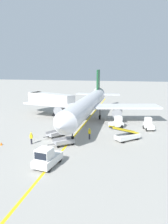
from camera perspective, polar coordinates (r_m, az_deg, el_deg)
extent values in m
plane|color=#9E9B93|center=(31.74, -7.09, -7.50)|extent=(300.00, 300.00, 0.00)
cube|color=yellow|center=(35.72, -1.53, -5.20)|extent=(2.45, 79.98, 0.01)
cylinder|color=silver|center=(41.54, 0.99, 2.10)|extent=(4.11, 30.08, 3.30)
cone|color=silver|center=(26.20, -5.96, -3.74)|extent=(3.30, 2.49, 3.23)
cone|color=silver|center=(57.50, 4.19, 5.18)|extent=(3.21, 2.88, 3.14)
cube|color=silver|center=(42.32, 11.39, 1.50)|extent=(13.67, 7.32, 0.36)
cylinder|color=gray|center=(41.57, 9.05, 0.00)|extent=(1.99, 3.25, 1.90)
cube|color=silver|center=(45.05, -8.03, 2.23)|extent=(13.58, 6.69, 0.36)
cylinder|color=gray|center=(43.76, -6.43, 0.66)|extent=(1.99, 3.25, 1.90)
cube|color=#19592D|center=(54.83, 3.89, 8.69)|extent=(0.39, 4.01, 5.20)
cube|color=silver|center=(54.39, 6.91, 4.75)|extent=(5.49, 3.03, 0.24)
cube|color=silver|center=(55.27, 0.69, 4.94)|extent=(5.41, 2.77, 0.24)
cylinder|color=#4C4C51|center=(31.05, -3.19, -4.84)|extent=(0.20, 0.20, 3.12)
cylinder|color=black|center=(31.44, -3.16, -7.08)|extent=(0.36, 0.57, 0.56)
cylinder|color=#4C4C51|center=(43.47, 4.34, -0.03)|extent=(0.20, 0.20, 3.12)
cylinder|color=black|center=(43.71, 4.31, -1.41)|extent=(0.38, 0.97, 0.96)
cylinder|color=#4C4C51|center=(44.27, -1.31, 0.22)|extent=(0.20, 0.20, 3.12)
cylinder|color=black|center=(44.50, -1.30, -1.14)|extent=(0.38, 0.97, 0.96)
cube|color=black|center=(27.96, -4.71, -1.98)|extent=(2.83, 1.08, 0.60)
cube|color=beige|center=(48.25, -8.87, 3.50)|extent=(12.03, 7.21, 2.50)
cylinder|color=beige|center=(52.49, -13.19, 3.99)|extent=(3.20, 3.20, 2.50)
cylinder|color=#59595B|center=(47.39, -7.27, 0.42)|extent=(0.56, 0.56, 2.35)
cube|color=#333338|center=(47.58, -7.24, -0.67)|extent=(1.80, 1.40, 0.50)
cube|color=silver|center=(23.74, -9.80, -12.61)|extent=(2.32, 3.80, 0.80)
cube|color=silver|center=(22.87, -10.70, -11.02)|extent=(1.70, 1.79, 1.10)
cube|color=black|center=(22.27, -11.74, -11.71)|extent=(1.42, 0.25, 0.77)
cylinder|color=black|center=(22.56, -9.60, -15.08)|extent=(0.29, 0.62, 0.60)
cylinder|color=black|center=(23.35, -13.14, -14.27)|extent=(0.29, 0.62, 0.60)
cylinder|color=black|center=(24.54, -6.58, -12.68)|extent=(0.29, 0.62, 0.60)
cylinder|color=black|center=(25.27, -9.92, -12.05)|extent=(0.29, 0.62, 0.60)
cube|color=silver|center=(37.88, 8.71, -3.32)|extent=(2.72, 2.39, 0.70)
cube|color=silver|center=(37.85, 9.32, -1.95)|extent=(1.47, 1.46, 1.10)
cube|color=black|center=(38.09, 10.01, -1.89)|extent=(0.59, 0.86, 0.77)
cylinder|color=black|center=(38.82, 9.43, -3.51)|extent=(0.62, 0.51, 0.60)
cylinder|color=black|center=(37.89, 10.21, -3.92)|extent=(0.62, 0.51, 0.60)
cylinder|color=black|center=(38.07, 7.19, -3.75)|extent=(0.62, 0.51, 0.60)
cylinder|color=black|center=(37.12, 7.94, -4.17)|extent=(0.62, 0.51, 0.60)
cube|color=silver|center=(37.91, 17.13, -3.71)|extent=(1.91, 2.67, 0.70)
cube|color=silver|center=(38.07, 17.00, -2.23)|extent=(1.30, 1.32, 1.10)
cube|color=black|center=(38.55, 16.76, -2.05)|extent=(0.96, 0.35, 0.77)
cylinder|color=black|center=(38.59, 15.91, -3.90)|extent=(0.38, 0.64, 0.60)
cylinder|color=black|center=(38.95, 17.46, -3.85)|extent=(0.38, 0.64, 0.60)
cylinder|color=black|center=(37.06, 16.71, -4.60)|extent=(0.38, 0.64, 0.60)
cylinder|color=black|center=(37.43, 18.31, -4.54)|extent=(0.38, 0.64, 0.60)
cube|color=silver|center=(31.78, 11.70, -6.50)|extent=(3.79, 3.70, 0.60)
cylinder|color=black|center=(30.59, 10.57, -7.77)|extent=(0.59, 0.57, 0.60)
cylinder|color=black|center=(31.51, 9.07, -7.13)|extent=(0.59, 0.57, 0.60)
cylinder|color=black|center=(32.29, 14.22, -6.88)|extent=(0.59, 0.57, 0.60)
cylinder|color=black|center=(33.17, 12.69, -6.30)|extent=(0.59, 0.57, 0.60)
cube|color=black|center=(31.12, 10.94, -5.02)|extent=(4.25, 4.08, 1.76)
cube|color=yellow|center=(30.76, 11.49, -5.01)|extent=(3.70, 3.50, 1.84)
cube|color=yellow|center=(31.41, 10.41, -4.61)|extent=(3.70, 3.50, 1.84)
cube|color=#A5A5A8|center=(29.34, -5.48, -8.18)|extent=(3.10, 2.96, 0.16)
cube|color=#4C4C51|center=(28.78, -8.95, -8.73)|extent=(0.74, 0.64, 0.08)
cylinder|color=#4C4C51|center=(28.66, -9.82, -8.85)|extent=(0.12, 0.12, 0.05)
cube|color=gray|center=(28.60, -4.94, -8.18)|extent=(2.17, 1.86, 0.50)
cube|color=gray|center=(29.92, -6.01, -7.29)|extent=(2.17, 1.86, 0.50)
cylinder|color=black|center=(28.57, -7.02, -9.34)|extent=(0.35, 0.32, 0.36)
cylinder|color=black|center=(29.63, -7.81, -8.58)|extent=(0.35, 0.32, 0.36)
cylinder|color=black|center=(29.28, -3.10, -8.73)|extent=(0.35, 0.32, 0.36)
cylinder|color=black|center=(30.32, -4.02, -8.01)|extent=(0.35, 0.32, 0.36)
cube|color=#A5A5A8|center=(32.97, -7.58, -5.97)|extent=(2.78, 3.17, 0.16)
cube|color=#4C4C51|center=(31.99, -10.28, -6.65)|extent=(0.55, 0.80, 0.08)
cylinder|color=#4C4C51|center=(31.76, -10.96, -6.82)|extent=(0.12, 0.12, 0.05)
cube|color=gray|center=(32.32, -6.81, -5.85)|extent=(1.56, 2.39, 0.50)
cube|color=gray|center=(33.48, -8.35, -5.26)|extent=(1.56, 2.39, 0.50)
cylinder|color=black|center=(32.01, -8.46, -7.03)|extent=(0.30, 0.37, 0.36)
cylinder|color=black|center=(32.96, -9.67, -6.52)|extent=(0.30, 0.37, 0.36)
cylinder|color=black|center=(33.19, -5.48, -6.27)|extent=(0.30, 0.37, 0.36)
cylinder|color=black|center=(34.10, -6.73, -5.80)|extent=(0.30, 0.37, 0.36)
cylinder|color=#26262D|center=(30.58, -14.09, -7.69)|extent=(0.24, 0.24, 0.85)
cube|color=yellow|center=(30.36, -14.15, -6.43)|extent=(0.36, 0.22, 0.56)
sphere|color=beige|center=(30.24, -14.19, -5.73)|extent=(0.20, 0.20, 0.20)
sphere|color=yellow|center=(30.22, -14.19, -5.62)|extent=(0.24, 0.24, 0.24)
cylinder|color=#26262D|center=(31.67, 1.50, -6.64)|extent=(0.24, 0.24, 0.85)
cube|color=yellow|center=(31.45, 1.50, -5.43)|extent=(0.36, 0.22, 0.56)
sphere|color=#9E7051|center=(31.34, 1.51, -4.74)|extent=(0.20, 0.20, 0.20)
sphere|color=yellow|center=(31.32, 1.51, -4.64)|extent=(0.24, 0.24, 0.24)
cone|color=orange|center=(31.50, -21.60, -8.00)|extent=(0.36, 0.36, 0.44)
cone|color=orange|center=(39.89, 7.37, -3.15)|extent=(0.36, 0.36, 0.44)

